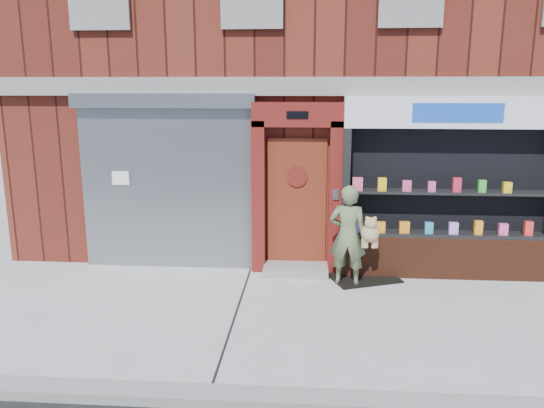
# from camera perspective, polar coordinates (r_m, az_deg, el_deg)

# --- Properties ---
(ground) EXTENTS (80.00, 80.00, 0.00)m
(ground) POSITION_cam_1_polar(r_m,az_deg,el_deg) (7.65, 7.93, -11.96)
(ground) COLOR #9E9E99
(ground) RESTS_ON ground
(curb) EXTENTS (60.00, 0.30, 0.12)m
(curb) POSITION_cam_1_polar(r_m,az_deg,el_deg) (5.73, 9.37, -20.38)
(curb) COLOR gray
(curb) RESTS_ON ground
(building) EXTENTS (12.00, 8.16, 8.00)m
(building) POSITION_cam_1_polar(r_m,az_deg,el_deg) (12.97, 6.79, 16.26)
(building) COLOR #501A12
(building) RESTS_ON ground
(shutter_bay) EXTENTS (3.10, 0.30, 3.04)m
(shutter_bay) POSITION_cam_1_polar(r_m,az_deg,el_deg) (9.32, -11.28, 3.47)
(shutter_bay) COLOR gray
(shutter_bay) RESTS_ON ground
(red_door_bay) EXTENTS (1.52, 0.58, 2.90)m
(red_door_bay) POSITION_cam_1_polar(r_m,az_deg,el_deg) (8.97, 2.69, 1.64)
(red_door_bay) COLOR #58120F
(red_door_bay) RESTS_ON ground
(pharmacy_bay) EXTENTS (3.50, 0.41, 3.00)m
(pharmacy_bay) POSITION_cam_1_polar(r_m,az_deg,el_deg) (9.22, 18.38, 0.77)
(pharmacy_bay) COLOR #522413
(pharmacy_bay) RESTS_ON ground
(woman) EXTENTS (0.81, 0.48, 1.64)m
(woman) POSITION_cam_1_polar(r_m,az_deg,el_deg) (8.57, 8.34, -3.33)
(woman) COLOR #5F6D47
(woman) RESTS_ON ground
(doormat) EXTENTS (1.29, 1.10, 0.03)m
(doormat) POSITION_cam_1_polar(r_m,az_deg,el_deg) (9.10, 9.84, -7.82)
(doormat) COLOR black
(doormat) RESTS_ON ground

